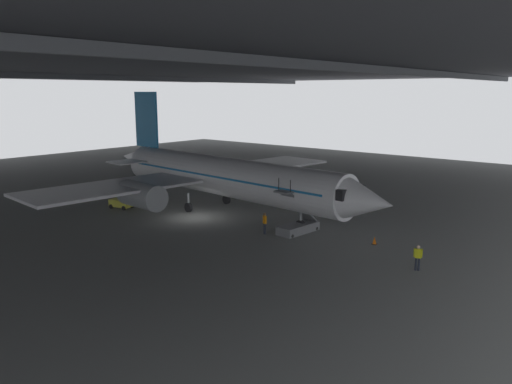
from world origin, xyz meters
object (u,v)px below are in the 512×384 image
object	(u,v)px
crew_worker_near_nose	(418,256)
traffic_cone_orange	(374,241)
boarding_stairs	(298,224)
baggage_tug	(121,203)
airplane_main	(221,176)
crew_worker_by_stairs	(265,222)

from	to	relation	value
crew_worker_near_nose	traffic_cone_orange	distance (m)	5.80
boarding_stairs	baggage_tug	xyz separation A→B (m)	(-3.95, 18.19, -0.20)
crew_worker_near_nose	airplane_main	bearing A→B (deg)	79.62
boarding_stairs	crew_worker_near_nose	xyz separation A→B (m)	(-2.35, -10.94, 0.23)
baggage_tug	crew_worker_by_stairs	bearing A→B (deg)	-83.28
traffic_cone_orange	baggage_tug	xyz separation A→B (m)	(-4.99, 24.46, 0.23)
traffic_cone_orange	baggage_tug	size ratio (longest dim) A/B	0.25
crew_worker_by_stairs	crew_worker_near_nose	bearing A→B (deg)	-91.49
traffic_cone_orange	crew_worker_near_nose	bearing A→B (deg)	-126.04
crew_worker_by_stairs	boarding_stairs	bearing A→B (deg)	-41.51
airplane_main	boarding_stairs	size ratio (longest dim) A/B	7.75
traffic_cone_orange	baggage_tug	bearing A→B (deg)	101.53
boarding_stairs	crew_worker_near_nose	bearing A→B (deg)	-102.14
boarding_stairs	crew_worker_near_nose	world-z (taller)	boarding_stairs
crew_worker_by_stairs	traffic_cone_orange	world-z (taller)	crew_worker_by_stairs
boarding_stairs	traffic_cone_orange	world-z (taller)	boarding_stairs
airplane_main	crew_worker_by_stairs	size ratio (longest dim) A/B	20.43
crew_worker_near_nose	crew_worker_by_stairs	distance (m)	12.73
crew_worker_near_nose	traffic_cone_orange	bearing A→B (deg)	53.96
crew_worker_near_nose	baggage_tug	world-z (taller)	crew_worker_near_nose
airplane_main	boarding_stairs	xyz separation A→B (m)	(-1.45, -9.81, -2.67)
traffic_cone_orange	crew_worker_by_stairs	bearing A→B (deg)	110.76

